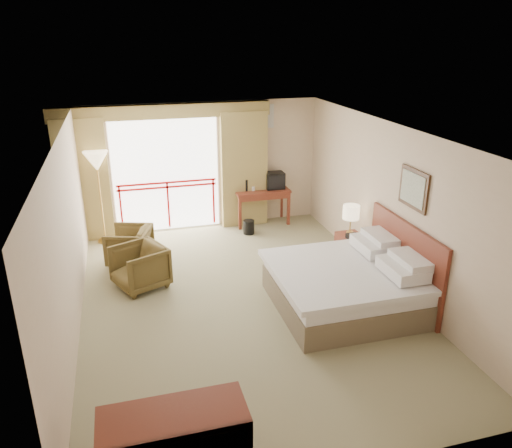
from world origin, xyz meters
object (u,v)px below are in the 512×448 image
object	(u,v)px
desk	(261,196)
tv	(275,181)
bed	(347,285)
table_lamp	(351,213)
armchair_far	(131,263)
floor_lamp	(97,165)
armchair_near	(142,286)
side_table	(128,254)
wastebasket	(249,227)
nightstand	(350,250)

from	to	relation	value
desk	tv	bearing A→B (deg)	-7.52
bed	table_lamp	size ratio (longest dim) A/B	3.99
armchair_far	floor_lamp	world-z (taller)	floor_lamp
table_lamp	armchair_near	distance (m)	3.89
side_table	bed	bearing A→B (deg)	-33.87
wastebasket	nightstand	bearing A→B (deg)	-54.42
side_table	floor_lamp	bearing A→B (deg)	105.34
table_lamp	armchair_near	size ratio (longest dim) A/B	0.67
nightstand	armchair_near	xyz separation A→B (m)	(-3.76, 0.15, -0.29)
tv	armchair_far	distance (m)	3.63
nightstand	tv	xyz separation A→B (m)	(-0.67, 2.50, 0.67)
nightstand	armchair_far	xyz separation A→B (m)	(-3.89, 1.15, -0.29)
table_lamp	bed	bearing A→B (deg)	-116.37
nightstand	armchair_far	bearing A→B (deg)	162.04
bed	table_lamp	world-z (taller)	table_lamp
desk	wastebasket	xyz separation A→B (m)	(-0.44, -0.60, -0.47)
table_lamp	side_table	distance (m)	4.06
tv	armchair_far	world-z (taller)	tv
side_table	floor_lamp	xyz separation A→B (m)	(-0.42, 1.52, 1.28)
desk	floor_lamp	xyz separation A→B (m)	(-3.39, -0.23, 1.01)
desk	tv	xyz separation A→B (m)	(0.30, -0.06, 0.36)
desk	tv	distance (m)	0.47
bed	desk	size ratio (longest dim) A/B	1.76
tv	armchair_near	size ratio (longest dim) A/B	0.51
desk	floor_lamp	world-z (taller)	floor_lamp
wastebasket	floor_lamp	distance (m)	3.32
table_lamp	wastebasket	bearing A→B (deg)	126.28
wastebasket	armchair_near	world-z (taller)	armchair_near
wastebasket	tv	bearing A→B (deg)	36.25
side_table	floor_lamp	world-z (taller)	floor_lamp
bed	side_table	xyz separation A→B (m)	(-3.23, 2.17, -0.04)
bed	floor_lamp	bearing A→B (deg)	134.67
nightstand	wastebasket	distance (m)	2.42
nightstand	table_lamp	distance (m)	0.71
armchair_far	armchair_near	xyz separation A→B (m)	(0.13, -1.00, 0.00)
armchair_near	desk	bearing A→B (deg)	106.75
bed	wastebasket	world-z (taller)	bed
table_lamp	armchair_near	bearing A→B (deg)	178.43
wastebasket	side_table	world-z (taller)	side_table
side_table	wastebasket	bearing A→B (deg)	24.56
side_table	nightstand	bearing A→B (deg)	-11.52
bed	armchair_far	xyz separation A→B (m)	(-3.19, 2.52, -0.38)
desk	armchair_far	distance (m)	3.30
armchair_near	side_table	world-z (taller)	side_table
armchair_near	side_table	size ratio (longest dim) A/B	1.62
table_lamp	desk	xyz separation A→B (m)	(-0.97, 2.51, -0.39)
armchair_far	nightstand	bearing A→B (deg)	91.91
armchair_far	armchair_near	world-z (taller)	armchair_near
side_table	armchair_near	bearing A→B (deg)	-74.74
nightstand	floor_lamp	world-z (taller)	floor_lamp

